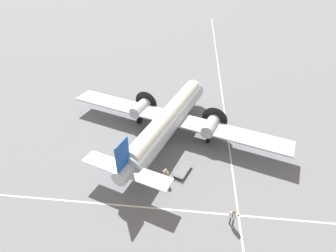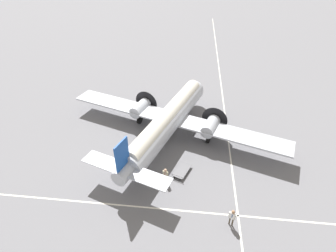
{
  "view_description": "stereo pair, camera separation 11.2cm",
  "coord_description": "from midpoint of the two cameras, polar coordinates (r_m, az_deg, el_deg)",
  "views": [
    {
      "loc": [
        24.93,
        2.55,
        19.66
      ],
      "look_at": [
        0.0,
        0.0,
        1.76
      ],
      "focal_mm": 28.0,
      "sensor_mm": 36.0,
      "label": 1
    },
    {
      "loc": [
        24.92,
        2.66,
        19.66
      ],
      "look_at": [
        0.0,
        0.0,
        1.76
      ],
      "focal_mm": 28.0,
      "sensor_mm": 36.0,
      "label": 2
    }
  ],
  "objects": [
    {
      "name": "ground_plane",
      "position": [
        31.85,
        0.1,
        -2.58
      ],
      "size": [
        300.0,
        300.0,
        0.0
      ],
      "primitive_type": "plane",
      "color": "slate"
    },
    {
      "name": "apron_line_eastwest",
      "position": [
        32.08,
        13.13,
        -3.36
      ],
      "size": [
        120.0,
        0.16,
        0.01
      ],
      "color": "silver",
      "rests_on": "ground_plane"
    },
    {
      "name": "apron_line_northsouth",
      "position": [
        24.63,
        -2.54,
        -17.46
      ],
      "size": [
        0.16,
        120.0,
        0.01
      ],
      "color": "silver",
      "rests_on": "ground_plane"
    },
    {
      "name": "airliner_main",
      "position": [
        30.65,
        0.46,
        1.71
      ],
      "size": [
        20.1,
        26.82,
        6.05
      ],
      "rotation": [
        0.0,
        0.0,
        2.81
      ],
      "color": "#ADB2BC",
      "rests_on": "ground_plane"
    },
    {
      "name": "crew_foreground",
      "position": [
        23.35,
        13.95,
        -18.53
      ],
      "size": [
        0.37,
        0.58,
        1.85
      ],
      "rotation": [
        0.0,
        0.0,
        -2.03
      ],
      "color": "#473D2D",
      "rests_on": "ground_plane"
    },
    {
      "name": "passenger_boarding",
      "position": [
        25.85,
        -0.44,
        -10.44
      ],
      "size": [
        0.32,
        0.57,
        1.76
      ],
      "rotation": [
        0.0,
        0.0,
        4.36
      ],
      "color": "#2D2D33",
      "rests_on": "ground_plane"
    },
    {
      "name": "suitcase_near_door",
      "position": [
        26.57,
        -2.25,
        -11.33
      ],
      "size": [
        0.38,
        0.15,
        0.6
      ],
      "color": "brown",
      "rests_on": "ground_plane"
    },
    {
      "name": "baggage_cart",
      "position": [
        27.37,
        3.18,
        -9.63
      ],
      "size": [
        2.62,
        1.99,
        0.56
      ],
      "rotation": [
        0.0,
        0.0,
        2.75
      ],
      "color": "#56565B",
      "rests_on": "ground_plane"
    }
  ]
}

